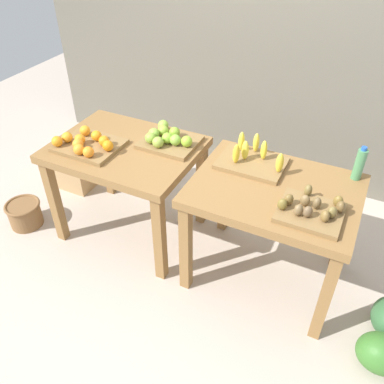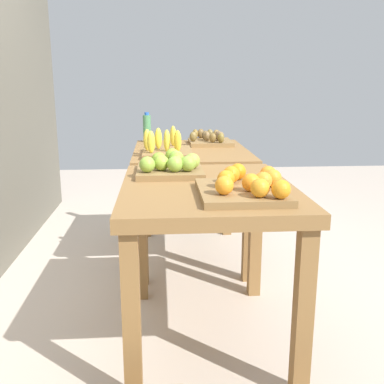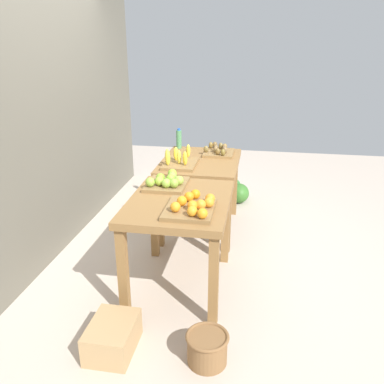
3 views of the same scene
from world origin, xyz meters
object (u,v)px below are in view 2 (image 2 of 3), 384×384
Objects in this scene: apple_bin at (171,165)px; water_bottle at (147,128)px; orange_bin at (246,186)px; banana_crate at (166,149)px; watermelon_pile at (210,205)px; display_table_left at (207,209)px; kiwi_bin at (210,140)px; display_table_right at (191,166)px.

water_bottle is at bearing 6.91° from apple_bin.
banana_crate is at bearing 16.07° from orange_bin.
water_bottle reaches higher than apple_bin.
orange_bin is 0.78× the size of watermelon_pile.
water_bottle is (1.55, 0.32, 0.23)m from display_table_left.
apple_bin is 1.10× the size of kiwi_bin.
display_table_left is at bearing 33.28° from orange_bin.
watermelon_pile is (2.06, -0.24, -0.56)m from display_table_left.
display_table_left is 2.15m from watermelon_pile.
orange_bin is at bearing -146.72° from display_table_left.
watermelon_pile is at bearing -6.67° from kiwi_bin.
banana_crate is (0.90, 0.18, 0.16)m from display_table_left.
display_table_right is (1.12, 0.00, 0.00)m from display_table_left.
display_table_left reaches higher than watermelon_pile.
apple_bin is at bearing -173.09° from water_bottle.
apple_bin is 0.63m from banana_crate.
apple_bin is at bearing 31.37° from display_table_left.
apple_bin reaches higher than display_table_right.
display_table_right is 0.34m from kiwi_bin.
display_table_right is 2.32× the size of banana_crate.
orange_bin is 1.16m from banana_crate.
display_table_right is 0.58m from water_bottle.
orange_bin is 1.24× the size of kiwi_bin.
display_table_right is 1.12m from watermelon_pile.
apple_bin is (0.48, 0.30, 0.00)m from orange_bin.
water_bottle is 1.09m from watermelon_pile.
apple_bin is 1.30m from water_bottle.
watermelon_pile is (2.28, -0.10, -0.72)m from orange_bin.
apple_bin is (-0.85, 0.16, 0.16)m from display_table_right.
orange_bin is (-0.22, -0.14, 0.16)m from display_table_left.
watermelon_pile is at bearing -2.56° from orange_bin.
orange_bin is 1.95× the size of water_bottle.
watermelon_pile is at bearing -47.81° from water_bottle.
display_table_left is 1.00× the size of display_table_right.
display_table_left is 0.93m from banana_crate.
water_bottle is at bearing 12.00° from banana_crate.
display_table_left is 0.35m from apple_bin.
orange_bin reaches higher than display_table_right.
banana_crate is 1.93× the size of water_bottle.
banana_crate reaches higher than orange_bin.
orange_bin is at bearing 179.23° from kiwi_bin.
water_bottle is at bearing 69.62° from kiwi_bin.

